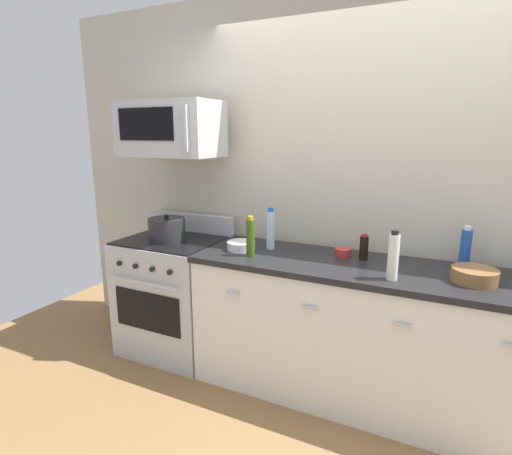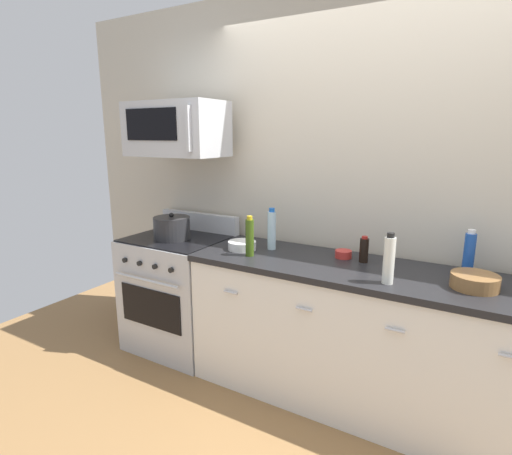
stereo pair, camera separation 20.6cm
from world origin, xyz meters
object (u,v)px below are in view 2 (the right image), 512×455
Objects in this scene: microwave at (176,129)px; bowl_white_ceramic at (242,245)px; bottle_vinegar_white at (389,260)px; bottle_olive_oil at (250,237)px; bottle_water_clear at (272,230)px; bottle_soda_blue at (469,253)px; bowl_wooden_salad at (475,281)px; bottle_soy_sauce_dark at (364,250)px; bowl_red_small at (343,254)px; range_oven at (179,291)px; stockpot at (172,228)px.

bowl_white_ceramic is at bearing -6.57° from microwave.
bottle_olive_oil is (-0.91, 0.06, -0.01)m from bottle_vinegar_white.
bottle_soda_blue is (1.23, 0.13, -0.02)m from bottle_water_clear.
bottle_olive_oil is 1.33m from bowl_wooden_salad.
bottle_soy_sauce_dark is 0.71× the size of bowl_wooden_salad.
bottle_vinegar_white reaches higher than bottle_soy_sauce_dark.
bottle_olive_oil reaches higher than bowl_white_ceramic.
bowl_wooden_salad is 1.21× the size of bowl_white_ceramic.
bottle_water_clear reaches higher than bottle_soy_sauce_dark.
bottle_olive_oil is (-0.05, -0.22, -0.01)m from bottle_water_clear.
bottle_water_clear is at bearing -177.52° from bottle_soy_sauce_dark.
bottle_soy_sauce_dark is at bearing -170.09° from bottle_soda_blue.
bottle_vinegar_white reaches higher than bowl_red_small.
bottle_water_clear reaches higher than bowl_wooden_salad.
bottle_olive_oil is 2.49× the size of bowl_red_small.
range_oven is 0.99m from bottle_water_clear.
bottle_vinegar_white is (1.66, -0.19, 0.59)m from range_oven.
bottle_vinegar_white is at bearing -6.53° from range_oven.
bottle_water_clear is 2.70× the size of bowl_red_small.
bottle_water_clear is at bearing -173.97° from bottle_soda_blue.
bowl_red_small is at bearing 8.68° from stockpot.
bowl_red_small is (-0.77, 0.18, -0.02)m from bowl_wooden_salad.
bottle_vinegar_white reaches higher than stockpot.
bottle_olive_oil reaches higher than range_oven.
microwave is at bearing -177.06° from bottle_soy_sauce_dark.
bottle_vinegar_white is at bearing -17.99° from bottle_water_clear.
bottle_water_clear is 1.13× the size of bottle_soda_blue.
bottle_vinegar_white reaches higher than bottle_soda_blue.
bottle_soy_sauce_dark is 0.83m from bowl_white_ceramic.
bottle_soy_sauce_dark is (1.44, 0.07, -0.75)m from microwave.
bottle_soy_sauce_dark is at bearing 2.94° from microwave.
range_oven is at bearing -90.29° from microwave.
bottle_water_clear is 0.65m from bottle_soy_sauce_dark.
bowl_red_small is (1.30, 0.15, 0.48)m from range_oven.
bottle_vinegar_white reaches higher than bottle_olive_oil.
bottle_water_clear is at bearing 34.10° from bowl_white_ceramic.
bottle_soda_blue reaches higher than bowl_white_ceramic.
bottle_water_clear is at bearing 6.51° from range_oven.
bottle_water_clear is 0.91m from bottle_vinegar_white.
bowl_wooden_salad reaches higher than bowl_white_ceramic.
bottle_soy_sauce_dark is 0.61× the size of stockpot.
bottle_water_clear is 1.74× the size of bottle_soy_sauce_dark.
bottle_soy_sauce_dark is at bearing 6.80° from stockpot.
bowl_wooden_salad is at bearing 0.53° from stockpot.
bottle_soda_blue is at bearing 48.34° from bottle_vinegar_white.
bowl_wooden_salad is 0.79m from bowl_red_small.
stockpot is (-1.44, -0.17, 0.01)m from bottle_soy_sauce_dark.
bottle_water_clear is 0.81m from stockpot.
bottle_water_clear is 1.24m from bottle_soda_blue.
bowl_red_small is (0.51, 0.05, -0.11)m from bottle_water_clear.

